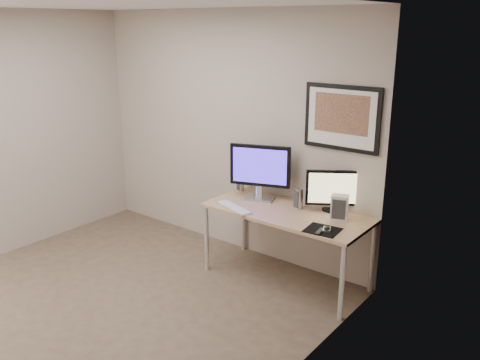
{
  "coord_description": "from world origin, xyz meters",
  "views": [
    {
      "loc": [
        3.42,
        -2.52,
        2.45
      ],
      "look_at": [
        0.62,
        1.1,
        1.03
      ],
      "focal_mm": 38.0,
      "sensor_mm": 36.0,
      "label": 1
    }
  ],
  "objects": [
    {
      "name": "framed_art",
      "position": [
        1.35,
        1.68,
        1.62
      ],
      "size": [
        0.75,
        0.04,
        0.6
      ],
      "color": "black",
      "rests_on": "room"
    },
    {
      "name": "desk",
      "position": [
        1.0,
        1.35,
        0.66
      ],
      "size": [
        1.6,
        0.7,
        0.73
      ],
      "color": "#A0804D",
      "rests_on": "floor"
    },
    {
      "name": "speaker_left",
      "position": [
        0.27,
        1.57,
        0.82
      ],
      "size": [
        0.09,
        0.09,
        0.17
      ],
      "primitive_type": "cylinder",
      "rotation": [
        0.0,
        0.0,
        -0.39
      ],
      "color": "#B5B6BB",
      "rests_on": "desk"
    },
    {
      "name": "mouse",
      "position": [
        1.53,
        1.15,
        0.75
      ],
      "size": [
        0.09,
        0.12,
        0.03
      ],
      "primitive_type": "ellipsoid",
      "rotation": [
        0.0,
        0.0,
        0.4
      ],
      "color": "black",
      "rests_on": "mousepad"
    },
    {
      "name": "room",
      "position": [
        0.0,
        0.45,
        1.64
      ],
      "size": [
        3.6,
        3.6,
        3.6
      ],
      "color": "white",
      "rests_on": "ground"
    },
    {
      "name": "monitor_tv",
      "position": [
        1.35,
        1.6,
        0.95
      ],
      "size": [
        0.45,
        0.32,
        0.41
      ],
      "rotation": [
        0.0,
        0.0,
        0.59
      ],
      "color": "black",
      "rests_on": "desk"
    },
    {
      "name": "mousepad",
      "position": [
        1.5,
        1.14,
        0.73
      ],
      "size": [
        0.32,
        0.29,
        0.0
      ],
      "primitive_type": "cube",
      "rotation": [
        0.0,
        0.0,
        0.11
      ],
      "color": "black",
      "rests_on": "desk"
    },
    {
      "name": "fan_unit",
      "position": [
        1.49,
        1.46,
        0.85
      ],
      "size": [
        0.18,
        0.16,
        0.23
      ],
      "primitive_type": "cube",
      "rotation": [
        0.0,
        0.0,
        0.36
      ],
      "color": "silver",
      "rests_on": "desk"
    },
    {
      "name": "floor",
      "position": [
        0.0,
        0.0,
        0.0
      ],
      "size": [
        3.6,
        3.6,
        0.0
      ],
      "primitive_type": "plane",
      "color": "brown",
      "rests_on": "ground"
    },
    {
      "name": "keyboard",
      "position": [
        0.55,
        1.1,
        0.74
      ],
      "size": [
        0.48,
        0.26,
        0.02
      ],
      "primitive_type": "cube",
      "rotation": [
        0.0,
        0.0,
        -0.31
      ],
      "color": "silver",
      "rests_on": "desk"
    },
    {
      "name": "speaker_right",
      "position": [
        1.05,
        1.49,
        0.83
      ],
      "size": [
        0.1,
        0.1,
        0.2
      ],
      "primitive_type": "cylinder",
      "rotation": [
        0.0,
        0.0,
        -0.29
      ],
      "color": "#B5B6BB",
      "rests_on": "desk"
    },
    {
      "name": "remote",
      "position": [
        1.5,
        1.09,
        0.74
      ],
      "size": [
        0.06,
        0.16,
        0.02
      ],
      "primitive_type": "cube",
      "rotation": [
        0.0,
        0.0,
        0.14
      ],
      "color": "black",
      "rests_on": "desk"
    },
    {
      "name": "monitor_large",
      "position": [
        0.59,
        1.47,
        1.04
      ],
      "size": [
        0.59,
        0.29,
        0.56
      ],
      "rotation": [
        0.0,
        0.0,
        0.35
      ],
      "color": "#B5B6BB",
      "rests_on": "desk"
    },
    {
      "name": "phone_dock",
      "position": [
        0.53,
        1.53,
        0.79
      ],
      "size": [
        0.06,
        0.06,
        0.12
      ],
      "primitive_type": "cube",
      "rotation": [
        0.0,
        0.0,
        -0.17
      ],
      "color": "black",
      "rests_on": "desk"
    }
  ]
}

